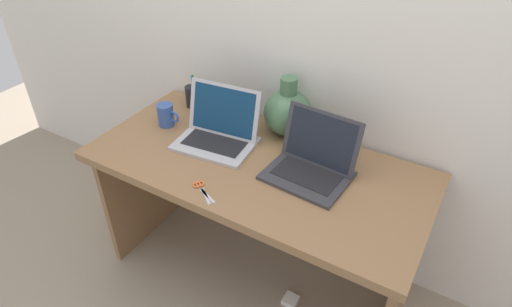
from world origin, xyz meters
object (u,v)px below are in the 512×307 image
laptop_left (219,128)px  green_vase (288,112)px  pen_cup (192,96)px  power_brick (291,300)px  scissors (201,188)px  coffee_mug (166,115)px  laptop_right (313,159)px

laptop_left → green_vase: bearing=43.1°
pen_cup → power_brick: (0.76, -0.31, -0.77)m
laptop_left → power_brick: laptop_left is taller
laptop_left → green_vase: 0.32m
green_vase → scissors: 0.56m
laptop_left → scissors: bearing=-67.6°
coffee_mug → power_brick: (0.75, -0.10, -0.77)m
green_vase → pen_cup: size_ratio=1.54×
laptop_right → power_brick: bearing=-89.2°
laptop_left → scissors: size_ratio=2.63×
green_vase → scissors: size_ratio=2.00×
laptop_left → power_brick: bearing=-15.0°
laptop_left → laptop_right: 0.46m
scissors → green_vase: bearing=79.6°
green_vase → scissors: (-0.10, -0.54, -0.11)m
laptop_left → pen_cup: 0.35m
laptop_right → pen_cup: (-0.76, 0.19, -0.01)m
pen_cup → scissors: (0.43, -0.51, -0.05)m
power_brick → pen_cup: bearing=157.6°
green_vase → pen_cup: bearing=-177.3°
laptop_right → coffee_mug: laptop_right is taller
pen_cup → scissors: bearing=-49.8°
laptop_left → laptop_right: bearing=0.3°
laptop_left → scissors: laptop_left is taller
coffee_mug → power_brick: size_ratio=1.70×
laptop_left → coffee_mug: bearing=-176.1°
coffee_mug → green_vase: bearing=24.3°
laptop_left → coffee_mug: laptop_left is taller
scissors → laptop_left: bearing=112.4°
pen_cup → power_brick: size_ratio=2.59×
laptop_right → pen_cup: laptop_right is taller
laptop_right → coffee_mug: (-0.75, -0.02, -0.01)m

